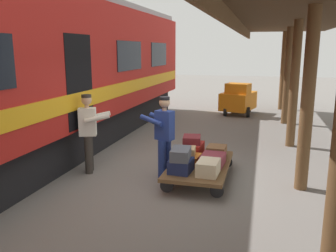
# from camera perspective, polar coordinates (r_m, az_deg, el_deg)

# --- Properties ---
(ground_plane) EXTENTS (60.00, 60.00, 0.00)m
(ground_plane) POSITION_cam_1_polar(r_m,az_deg,el_deg) (7.55, 2.12, -8.20)
(ground_plane) COLOR slate
(platform_canopy) EXTENTS (3.20, 20.10, 3.56)m
(platform_canopy) POSITION_cam_1_polar(r_m,az_deg,el_deg) (6.97, 21.99, 16.60)
(platform_canopy) COLOR brown
(platform_canopy) RESTS_ON ground_plane
(train_car) EXTENTS (3.03, 17.15, 4.00)m
(train_car) POSITION_cam_1_polar(r_m,az_deg,el_deg) (8.74, -22.71, 7.51)
(train_car) COLOR #B21E19
(train_car) RESTS_ON ground_plane
(luggage_cart) EXTENTS (1.19, 2.17, 0.33)m
(luggage_cart) POSITION_cam_1_polar(r_m,az_deg,el_deg) (7.41, 5.12, -6.37)
(luggage_cart) COLOR brown
(luggage_cart) RESTS_ON ground_plane
(suitcase_burgundy_valise) EXTENTS (0.48, 0.65, 0.21)m
(suitcase_burgundy_valise) POSITION_cam_1_polar(r_m,az_deg,el_deg) (7.32, 7.18, -5.40)
(suitcase_burgundy_valise) COLOR maroon
(suitcase_burgundy_valise) RESTS_ON luggage_cart
(suitcase_navy_fabric) EXTENTS (0.44, 0.52, 0.25)m
(suitcase_navy_fabric) POSITION_cam_1_polar(r_m,az_deg,el_deg) (6.84, 2.09, -6.37)
(suitcase_navy_fabric) COLOR navy
(suitcase_navy_fabric) RESTS_ON luggage_cart
(suitcase_cream_canvas) EXTENTS (0.41, 0.56, 0.27)m
(suitcase_cream_canvas) POSITION_cam_1_polar(r_m,az_deg,el_deg) (6.75, 6.48, -6.64)
(suitcase_cream_canvas) COLOR beige
(suitcase_cream_canvas) RESTS_ON luggage_cart
(suitcase_red_plastic) EXTENTS (0.43, 0.63, 0.26)m
(suitcase_red_plastic) POSITION_cam_1_polar(r_m,az_deg,el_deg) (7.96, 4.03, -3.69)
(suitcase_red_plastic) COLOR #AD231E
(suitcase_red_plastic) RESTS_ON luggage_cart
(suitcase_orange_carryall) EXTENTS (0.55, 0.51, 0.17)m
(suitcase_orange_carryall) POSITION_cam_1_polar(r_m,az_deg,el_deg) (7.41, 3.13, -5.25)
(suitcase_orange_carryall) COLOR #CC6B23
(suitcase_orange_carryall) RESTS_ON luggage_cart
(suitcase_brown_leather) EXTENTS (0.41, 0.47, 0.23)m
(suitcase_brown_leather) POSITION_cam_1_polar(r_m,az_deg,el_deg) (7.88, 7.80, -4.03)
(suitcase_brown_leather) COLOR brown
(suitcase_brown_leather) RESTS_ON luggage_cart
(suitcase_tan_vintage) EXTENTS (0.35, 0.42, 0.16)m
(suitcase_tan_vintage) POSITION_cam_1_polar(r_m,az_deg,el_deg) (7.36, 3.16, -4.05)
(suitcase_tan_vintage) COLOR tan
(suitcase_tan_vintage) RESTS_ON suitcase_orange_carryall
(suitcase_slate_roller) EXTENTS (0.39, 0.59, 0.21)m
(suitcase_slate_roller) POSITION_cam_1_polar(r_m,az_deg,el_deg) (6.78, 2.05, -4.49)
(suitcase_slate_roller) COLOR #4C515B
(suitcase_slate_roller) RESTS_ON suitcase_navy_fabric
(suitcase_maroon_trunk) EXTENTS (0.45, 0.52, 0.16)m
(suitcase_maroon_trunk) POSITION_cam_1_polar(r_m,az_deg,el_deg) (7.91, 3.84, -2.19)
(suitcase_maroon_trunk) COLOR maroon
(suitcase_maroon_trunk) RESTS_ON suitcase_red_plastic
(porter_in_overalls) EXTENTS (0.73, 0.57, 1.70)m
(porter_in_overalls) POSITION_cam_1_polar(r_m,az_deg,el_deg) (7.29, -0.68, -1.35)
(porter_in_overalls) COLOR navy
(porter_in_overalls) RESTS_ON ground_plane
(porter_by_door) EXTENTS (0.73, 0.58, 1.70)m
(porter_by_door) POSITION_cam_1_polar(r_m,az_deg,el_deg) (7.81, -12.58, -0.73)
(porter_by_door) COLOR #332D28
(porter_by_door) RESTS_ON ground_plane
(baggage_tug) EXTENTS (1.48, 1.92, 1.30)m
(baggage_tug) POSITION_cam_1_polar(r_m,az_deg,el_deg) (14.94, 11.19, 4.24)
(baggage_tug) COLOR orange
(baggage_tug) RESTS_ON ground_plane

